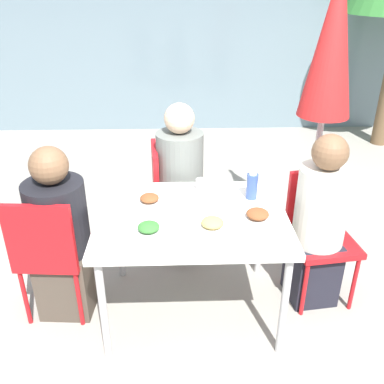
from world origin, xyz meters
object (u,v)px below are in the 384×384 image
(person_left, at_px, (61,239))
(drinking_cup, at_px, (201,185))
(person_far, at_px, (180,186))
(chair_far, at_px, (169,191))
(bottle, at_px, (252,186))
(person_right, at_px, (318,226))
(chair_left, at_px, (49,249))
(closed_umbrella, at_px, (331,54))
(salad_bowl, at_px, (249,239))
(chair_right, at_px, (319,226))

(person_left, relative_size, drinking_cup, 13.80)
(person_far, bearing_deg, chair_far, -121.99)
(chair_far, distance_m, bottle, 0.82)
(person_right, relative_size, person_far, 0.98)
(chair_left, distance_m, drinking_cup, 1.03)
(person_left, xyz_separation_m, closed_umbrella, (1.75, 0.61, 1.00))
(person_left, bearing_deg, salad_bowl, -14.68)
(chair_left, xyz_separation_m, person_far, (0.80, 0.71, 0.06))
(chair_far, bearing_deg, person_far, 58.01)
(bottle, distance_m, salad_bowl, 0.52)
(chair_right, bearing_deg, person_right, 58.01)
(chair_right, xyz_separation_m, chair_far, (-1.00, 0.54, 0.00))
(bottle, bearing_deg, chair_right, -0.49)
(chair_left, relative_size, salad_bowl, 4.57)
(closed_umbrella, relative_size, salad_bowl, 11.15)
(chair_left, relative_size, closed_umbrella, 0.41)
(closed_umbrella, bearing_deg, person_far, 178.36)
(person_far, relative_size, closed_umbrella, 0.57)
(person_far, height_order, salad_bowl, person_far)
(person_far, relative_size, drinking_cup, 14.59)
(chair_left, bearing_deg, person_far, 45.44)
(closed_umbrella, height_order, drinking_cup, closed_umbrella)
(chair_far, bearing_deg, bottle, 39.41)
(person_right, distance_m, chair_far, 1.15)
(person_right, bearing_deg, closed_umbrella, -109.21)
(chair_far, distance_m, person_far, 0.11)
(chair_far, relative_size, salad_bowl, 4.57)
(closed_umbrella, relative_size, drinking_cup, 25.68)
(person_left, xyz_separation_m, bottle, (1.20, 0.14, 0.28))
(person_left, height_order, person_right, person_right)
(person_left, bearing_deg, drinking_cup, 19.91)
(person_left, xyz_separation_m, salad_bowl, (1.11, -0.37, 0.22))
(closed_umbrella, bearing_deg, person_left, -160.88)
(person_far, distance_m, drinking_cup, 0.45)
(chair_far, xyz_separation_m, person_far, (0.08, -0.04, 0.06))
(person_right, bearing_deg, chair_far, -40.41)
(bottle, bearing_deg, person_far, 132.27)
(chair_left, distance_m, chair_right, 1.74)
(drinking_cup, bearing_deg, person_right, -15.22)
(salad_bowl, bearing_deg, bottle, 79.63)
(person_left, xyz_separation_m, drinking_cup, (0.88, 0.25, 0.24))
(bottle, distance_m, drinking_cup, 0.34)
(chair_right, height_order, chair_far, same)
(person_far, height_order, closed_umbrella, closed_umbrella)
(chair_left, xyz_separation_m, chair_right, (1.73, 0.21, 0.00))
(person_far, relative_size, bottle, 6.58)
(person_right, relative_size, closed_umbrella, 0.55)
(person_far, bearing_deg, chair_left, -53.99)
(chair_far, distance_m, drinking_cup, 0.54)
(drinking_cup, xyz_separation_m, salad_bowl, (0.22, -0.63, -0.01))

